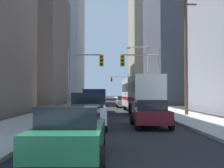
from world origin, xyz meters
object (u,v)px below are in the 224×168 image
at_px(city_bus, 140,93).
at_px(sedan_silver, 124,102).
at_px(sedan_grey, 99,100).
at_px(sedan_green, 71,132).
at_px(sedan_maroon, 150,113).
at_px(cargo_van_navy, 95,99).
at_px(traffic_signal_far_right, 121,83).
at_px(traffic_signal_near_right, 142,70).
at_px(traffic_signal_near_left, 83,70).
at_px(sedan_black, 98,101).
at_px(pickup_truck_white, 87,110).

xyz_separation_m(city_bus, sedan_silver, (-0.95, 9.57, -1.16)).
xyz_separation_m(sedan_silver, sedan_grey, (-3.54, 11.40, 0.00)).
xyz_separation_m(city_bus, sedan_green, (-4.42, -19.47, -1.16)).
bearing_deg(sedan_maroon, sedan_silver, 90.00).
height_order(sedan_maroon, sedan_grey, same).
relative_size(cargo_van_navy, sedan_maroon, 1.23).
bearing_deg(traffic_signal_far_right, traffic_signal_near_right, -89.86).
relative_size(sedan_green, traffic_signal_near_left, 0.71).
bearing_deg(sedan_black, cargo_van_navy, -89.90).
height_order(sedan_maroon, sedan_black, same).
height_order(sedan_green, sedan_grey, same).
xyz_separation_m(pickup_truck_white, traffic_signal_near_left, (-0.96, 9.98, 3.09)).
xyz_separation_m(sedan_maroon, traffic_signal_near_right, (0.95, 10.04, 3.26)).
height_order(pickup_truck_white, sedan_grey, pickup_truck_white).
distance_m(cargo_van_navy, sedan_black, 11.52).
bearing_deg(sedan_green, city_bus, 77.21).
height_order(city_bus, traffic_signal_far_right, traffic_signal_far_right).
relative_size(traffic_signal_near_left, traffic_signal_near_right, 1.00).
xyz_separation_m(sedan_green, sedan_silver, (3.47, 29.03, 0.00)).
bearing_deg(sedan_grey, cargo_van_navy, -89.72).
bearing_deg(sedan_green, pickup_truck_white, 90.17).
bearing_deg(city_bus, pickup_truck_white, -110.36).
distance_m(sedan_grey, traffic_signal_near_left, 23.21).
relative_size(sedan_silver, traffic_signal_far_right, 0.71).
height_order(pickup_truck_white, sedan_silver, pickup_truck_white).
bearing_deg(traffic_signal_near_right, city_bus, 89.99).
bearing_deg(traffic_signal_near_left, cargo_van_navy, 64.58).
bearing_deg(sedan_silver, pickup_truck_white, -99.21).
relative_size(sedan_silver, sedan_grey, 1.01).
relative_size(sedan_green, sedan_silver, 1.00).
distance_m(city_bus, sedan_maroon, 12.13).
xyz_separation_m(cargo_van_navy, sedan_maroon, (3.44, -12.17, -0.52)).
bearing_deg(traffic_signal_near_right, sedan_black, 107.92).
height_order(sedan_silver, traffic_signal_near_left, traffic_signal_near_left).
distance_m(traffic_signal_near_left, traffic_signal_near_right, 5.40).
height_order(sedan_green, traffic_signal_near_right, traffic_signal_near_right).
bearing_deg(pickup_truck_white, cargo_van_navy, 89.75).
bearing_deg(pickup_truck_white, sedan_maroon, -0.99).
distance_m(sedan_green, sedan_grey, 40.44).
distance_m(pickup_truck_white, traffic_signal_far_right, 43.86).
bearing_deg(sedan_maroon, pickup_truck_white, 179.01).
relative_size(sedan_green, sedan_grey, 1.01).
distance_m(sedan_silver, traffic_signal_far_right, 22.25).
relative_size(sedan_silver, traffic_signal_near_left, 0.71).
xyz_separation_m(sedan_green, traffic_signal_far_right, (4.34, 51.03, 3.27)).
relative_size(pickup_truck_white, cargo_van_navy, 1.04).
xyz_separation_m(sedan_grey, traffic_signal_far_right, (4.41, 10.59, 3.27)).
bearing_deg(cargo_van_navy, traffic_signal_near_left, -115.42).
height_order(sedan_grey, traffic_signal_near_right, traffic_signal_near_right).
bearing_deg(traffic_signal_near_right, sedan_grey, 101.07).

